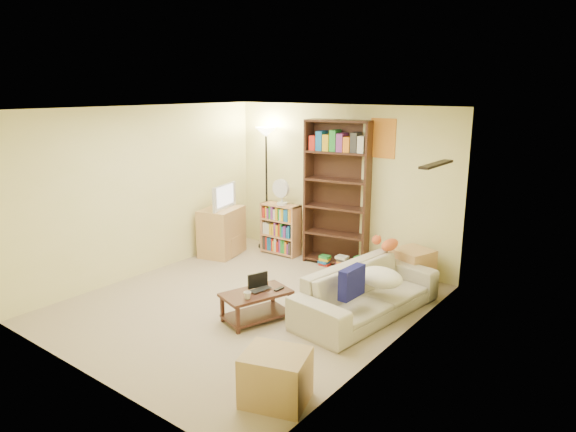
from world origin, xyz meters
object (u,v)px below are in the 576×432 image
(tv_stand, at_px, (222,231))
(mug, at_px, (247,295))
(short_bookshelf, at_px, (281,229))
(coffee_table, at_px, (256,303))
(tall_bookshelf, at_px, (337,190))
(television, at_px, (221,196))
(sofa, at_px, (367,292))
(side_table, at_px, (413,268))
(end_cabinet, at_px, (276,377))
(laptop, at_px, (263,291))
(desk_fan, at_px, (281,191))
(tabby_cat, at_px, (387,244))
(floor_lamp, at_px, (266,153))

(tv_stand, bearing_deg, mug, -53.77)
(short_bookshelf, bearing_deg, coffee_table, -60.10)
(tall_bookshelf, bearing_deg, television, -166.15)
(sofa, bearing_deg, tall_bookshelf, 51.13)
(sofa, height_order, side_table, sofa)
(sofa, height_order, end_cabinet, sofa)
(coffee_table, relative_size, laptop, 3.01)
(short_bookshelf, xyz_separation_m, desk_fan, (0.05, -0.04, 0.66))
(laptop, xyz_separation_m, television, (-2.18, 1.52, 0.63))
(tall_bookshelf, distance_m, side_table, 1.68)
(laptop, relative_size, short_bookshelf, 0.35)
(short_bookshelf, height_order, side_table, short_bookshelf)
(sofa, bearing_deg, television, 86.24)
(laptop, bearing_deg, end_cabinet, -128.49)
(short_bookshelf, bearing_deg, tabby_cat, -12.73)
(tall_bookshelf, xyz_separation_m, short_bookshelf, (-1.00, -0.16, -0.77))
(desk_fan, height_order, end_cabinet, desk_fan)
(tabby_cat, xyz_separation_m, coffee_table, (-0.83, -1.77, -0.46))
(sofa, bearing_deg, mug, 148.95)
(desk_fan, distance_m, side_table, 2.48)
(coffee_table, xyz_separation_m, short_bookshelf, (-1.35, 2.20, 0.21))
(tall_bookshelf, xyz_separation_m, floor_lamp, (-1.44, 0.00, 0.47))
(tall_bookshelf, relative_size, short_bookshelf, 2.64)
(coffee_table, bearing_deg, tabby_cat, 83.65)
(tv_stand, height_order, tall_bookshelf, tall_bookshelf)
(tabby_cat, bearing_deg, side_table, 62.92)
(tabby_cat, xyz_separation_m, desk_fan, (-2.13, 0.38, 0.41))
(sofa, bearing_deg, side_table, 5.41)
(mug, distance_m, television, 2.88)
(tabby_cat, relative_size, short_bookshelf, 0.56)
(coffee_table, xyz_separation_m, floor_lamp, (-1.79, 2.36, 1.45))
(desk_fan, height_order, side_table, desk_fan)
(sofa, bearing_deg, laptop, 141.23)
(desk_fan, bearing_deg, floor_lamp, 156.89)
(sofa, relative_size, tv_stand, 2.71)
(tabby_cat, bearing_deg, mug, -111.31)
(sofa, bearing_deg, desk_fan, 69.93)
(coffee_table, xyz_separation_m, end_cabinet, (1.23, -1.15, 0.01))
(mug, xyz_separation_m, desk_fan, (-1.36, 2.37, 0.69))
(laptop, distance_m, short_bookshelf, 2.56)
(tabby_cat, height_order, tv_stand, tv_stand)
(tv_stand, xyz_separation_m, end_cabinet, (3.35, -2.74, -0.16))
(laptop, relative_size, tv_stand, 0.38)
(side_table, bearing_deg, laptop, -114.89)
(short_bookshelf, bearing_deg, floor_lamp, 157.87)
(tv_stand, bearing_deg, floor_lamp, 52.28)
(laptop, bearing_deg, television, 62.79)
(mug, relative_size, desk_fan, 0.27)
(tv_stand, distance_m, side_table, 3.22)
(television, height_order, short_bookshelf, television)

